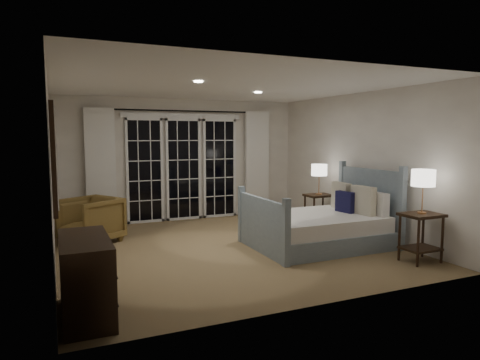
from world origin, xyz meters
name	(u,v)px	position (x,y,z in m)	size (l,w,h in m)	color
floor	(228,247)	(0.00, 0.00, 0.00)	(5.00, 5.00, 0.00)	#93744F
ceiling	(228,86)	(0.00, 0.00, 2.50)	(5.00, 5.00, 0.00)	white
wall_left	(51,174)	(-2.50, 0.00, 1.25)	(0.02, 5.00, 2.50)	white
wall_right	(358,164)	(2.50, 0.00, 1.25)	(0.02, 5.00, 2.50)	white
wall_back	(183,160)	(0.00, 2.50, 1.25)	(5.00, 0.02, 2.50)	white
wall_front	(321,186)	(0.00, -2.50, 1.25)	(5.00, 0.02, 2.50)	white
french_doors	(184,168)	(0.00, 2.46, 1.09)	(2.50, 0.04, 2.20)	black
curtain_rod	(184,111)	(0.00, 2.40, 2.25)	(0.03, 0.03, 3.50)	black
curtain_left	(101,167)	(-1.65, 2.38, 1.15)	(0.55, 0.10, 2.25)	white
curtain_right	(257,163)	(1.65, 2.38, 1.15)	(0.55, 0.10, 2.25)	white
downlight_a	(258,92)	(0.80, 0.60, 2.49)	(0.12, 0.12, 0.01)	white
downlight_b	(198,82)	(-0.60, -0.40, 2.49)	(0.12, 0.12, 0.01)	white
bed	(322,226)	(1.42, -0.47, 0.31)	(2.07, 1.48, 1.20)	gray
nightstand_left	(421,230)	(2.17, -1.77, 0.45)	(0.53, 0.42, 0.68)	black
nightstand_right	(319,206)	(2.14, 0.68, 0.42)	(0.49, 0.39, 0.64)	black
lamp_left	(423,178)	(2.17, -1.77, 1.17)	(0.32, 0.32, 0.61)	tan
lamp_right	(319,170)	(2.14, 0.68, 1.10)	(0.30, 0.30, 0.57)	tan
armchair	(91,220)	(-1.95, 1.19, 0.38)	(0.80, 0.83, 0.75)	brown
dresser	(86,277)	(-2.23, -1.80, 0.39)	(0.46, 1.09, 0.77)	black
mirror	(54,158)	(-2.47, -1.80, 1.55)	(0.05, 0.85, 1.00)	black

